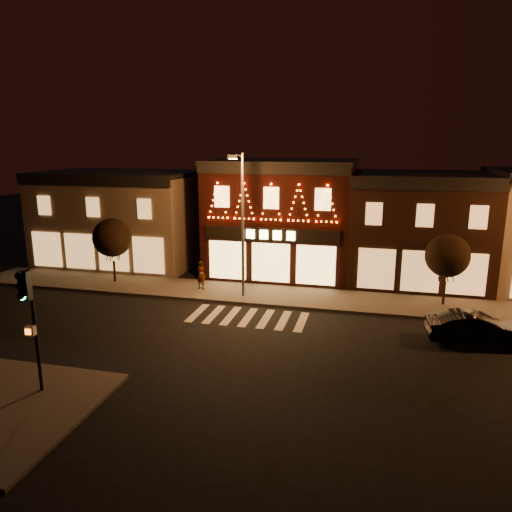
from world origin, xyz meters
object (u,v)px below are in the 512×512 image
at_px(traffic_signal_near, 29,307).
at_px(dark_sedan, 476,328).
at_px(pedestrian, 201,275).
at_px(streetlamp_mid, 241,215).

height_order(traffic_signal_near, dark_sedan, traffic_signal_near).
height_order(dark_sedan, pedestrian, pedestrian).
bearing_deg(streetlamp_mid, dark_sedan, -18.16).
bearing_deg(traffic_signal_near, streetlamp_mid, 63.07).
bearing_deg(traffic_signal_near, pedestrian, 76.09).
xyz_separation_m(streetlamp_mid, dark_sedan, (12.75, -3.74, -4.54)).
bearing_deg(pedestrian, dark_sedan, -176.37).
xyz_separation_m(traffic_signal_near, pedestrian, (1.44, 14.15, -2.48)).
relative_size(traffic_signal_near, pedestrian, 2.59).
distance_m(streetlamp_mid, pedestrian, 5.28).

